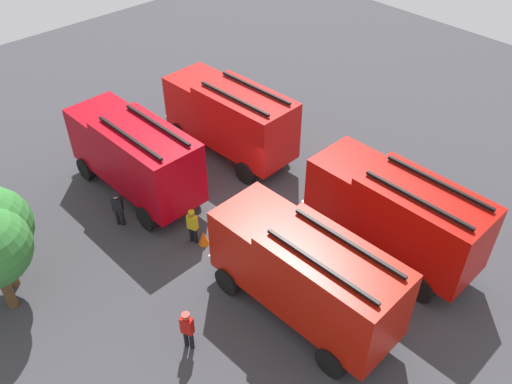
{
  "coord_description": "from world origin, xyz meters",
  "views": [
    {
      "loc": [
        -12.81,
        11.94,
        15.75
      ],
      "look_at": [
        0.0,
        0.0,
        1.4
      ],
      "focal_mm": 37.49,
      "sensor_mm": 36.0,
      "label": 1
    }
  ],
  "objects_px": {
    "fire_truck_2": "(305,272)",
    "fire_truck_1": "(230,116)",
    "firefighter_1": "(187,329)",
    "firefighter_4": "(89,128)",
    "firefighter_2": "(118,208)",
    "fire_truck_0": "(395,212)",
    "firefighter_3": "(257,114)",
    "firefighter_0": "(193,225)",
    "fire_truck_3": "(134,154)",
    "traffic_cone_0": "(204,238)"
  },
  "relations": [
    {
      "from": "fire_truck_2",
      "to": "firefighter_4",
      "type": "relative_size",
      "value": 4.55
    },
    {
      "from": "firefighter_3",
      "to": "fire_truck_0",
      "type": "bearing_deg",
      "value": -131.4
    },
    {
      "from": "fire_truck_2",
      "to": "traffic_cone_0",
      "type": "bearing_deg",
      "value": 2.23
    },
    {
      "from": "fire_truck_1",
      "to": "firefighter_1",
      "type": "xyz_separation_m",
      "value": [
        -7.78,
        8.64,
        -1.17
      ]
    },
    {
      "from": "firefighter_4",
      "to": "fire_truck_3",
      "type": "bearing_deg",
      "value": -74.27
    },
    {
      "from": "fire_truck_0",
      "to": "firefighter_4",
      "type": "distance_m",
      "value": 16.1
    },
    {
      "from": "fire_truck_2",
      "to": "firefighter_2",
      "type": "bearing_deg",
      "value": 12.62
    },
    {
      "from": "fire_truck_1",
      "to": "firefighter_0",
      "type": "distance_m",
      "value": 6.71
    },
    {
      "from": "fire_truck_1",
      "to": "fire_truck_0",
      "type": "bearing_deg",
      "value": 177.47
    },
    {
      "from": "firefighter_0",
      "to": "traffic_cone_0",
      "type": "relative_size",
      "value": 2.52
    },
    {
      "from": "firefighter_2",
      "to": "traffic_cone_0",
      "type": "relative_size",
      "value": 2.58
    },
    {
      "from": "fire_truck_3",
      "to": "firefighter_1",
      "type": "height_order",
      "value": "fire_truck_3"
    },
    {
      "from": "traffic_cone_0",
      "to": "firefighter_2",
      "type": "bearing_deg",
      "value": 28.98
    },
    {
      "from": "fire_truck_3",
      "to": "firefighter_2",
      "type": "bearing_deg",
      "value": 123.32
    },
    {
      "from": "fire_truck_2",
      "to": "firefighter_2",
      "type": "xyz_separation_m",
      "value": [
        8.58,
        2.28,
        -1.21
      ]
    },
    {
      "from": "fire_truck_1",
      "to": "fire_truck_3",
      "type": "relative_size",
      "value": 1.01
    },
    {
      "from": "firefighter_1",
      "to": "firefighter_4",
      "type": "xyz_separation_m",
      "value": [
        13.43,
        -3.88,
        -0.09
      ]
    },
    {
      "from": "firefighter_0",
      "to": "fire_truck_0",
      "type": "bearing_deg",
      "value": -67.05
    },
    {
      "from": "firefighter_1",
      "to": "firefighter_0",
      "type": "bearing_deg",
      "value": -153.91
    },
    {
      "from": "fire_truck_3",
      "to": "traffic_cone_0",
      "type": "xyz_separation_m",
      "value": [
        -4.69,
        -0.0,
        -1.83
      ]
    },
    {
      "from": "fire_truck_0",
      "to": "fire_truck_2",
      "type": "xyz_separation_m",
      "value": [
        0.26,
        4.8,
        0.0
      ]
    },
    {
      "from": "firefighter_2",
      "to": "firefighter_4",
      "type": "height_order",
      "value": "firefighter_2"
    },
    {
      "from": "firefighter_0",
      "to": "traffic_cone_0",
      "type": "distance_m",
      "value": 0.74
    },
    {
      "from": "fire_truck_3",
      "to": "firefighter_1",
      "type": "xyz_separation_m",
      "value": [
        -8.26,
        3.49,
        -1.17
      ]
    },
    {
      "from": "fire_truck_3",
      "to": "firefighter_3",
      "type": "relative_size",
      "value": 4.03
    },
    {
      "from": "fire_truck_3",
      "to": "firefighter_0",
      "type": "bearing_deg",
      "value": 175.46
    },
    {
      "from": "firefighter_2",
      "to": "firefighter_3",
      "type": "distance_m",
      "value": 9.52
    },
    {
      "from": "firefighter_1",
      "to": "traffic_cone_0",
      "type": "distance_m",
      "value": 5.04
    },
    {
      "from": "firefighter_2",
      "to": "fire_truck_2",
      "type": "bearing_deg",
      "value": 62.14
    },
    {
      "from": "firefighter_0",
      "to": "firefighter_4",
      "type": "relative_size",
      "value": 1.03
    },
    {
      "from": "firefighter_2",
      "to": "firefighter_4",
      "type": "xyz_separation_m",
      "value": [
        6.48,
        -2.26,
        -0.06
      ]
    },
    {
      "from": "fire_truck_0",
      "to": "firefighter_0",
      "type": "height_order",
      "value": "fire_truck_0"
    },
    {
      "from": "fire_truck_1",
      "to": "fire_truck_2",
      "type": "relative_size",
      "value": 1.0
    },
    {
      "from": "firefighter_1",
      "to": "firefighter_2",
      "type": "xyz_separation_m",
      "value": [
        6.95,
        -1.62,
        -0.04
      ]
    },
    {
      "from": "fire_truck_0",
      "to": "firefighter_1",
      "type": "xyz_separation_m",
      "value": [
        1.88,
        8.7,
        -1.17
      ]
    },
    {
      "from": "fire_truck_0",
      "to": "firefighter_3",
      "type": "bearing_deg",
      "value": -13.75
    },
    {
      "from": "firefighter_1",
      "to": "firefighter_3",
      "type": "bearing_deg",
      "value": -166.98
    },
    {
      "from": "fire_truck_3",
      "to": "firefighter_4",
      "type": "height_order",
      "value": "fire_truck_3"
    },
    {
      "from": "fire_truck_1",
      "to": "firefighter_4",
      "type": "bearing_deg",
      "value": 37.25
    },
    {
      "from": "fire_truck_1",
      "to": "firefighter_2",
      "type": "distance_m",
      "value": 7.18
    },
    {
      "from": "fire_truck_1",
      "to": "firefighter_2",
      "type": "xyz_separation_m",
      "value": [
        -0.83,
        7.02,
        -1.21
      ]
    },
    {
      "from": "fire_truck_0",
      "to": "firefighter_4",
      "type": "relative_size",
      "value": 4.52
    },
    {
      "from": "fire_truck_0",
      "to": "firefighter_1",
      "type": "distance_m",
      "value": 8.98
    },
    {
      "from": "fire_truck_2",
      "to": "fire_truck_1",
      "type": "bearing_deg",
      "value": -29.03
    },
    {
      "from": "firefighter_0",
      "to": "firefighter_3",
      "type": "relative_size",
      "value": 0.92
    },
    {
      "from": "firefighter_3",
      "to": "firefighter_1",
      "type": "bearing_deg",
      "value": -171.34
    },
    {
      "from": "firefighter_0",
      "to": "firefighter_3",
      "type": "distance_m",
      "value": 8.95
    },
    {
      "from": "firefighter_2",
      "to": "traffic_cone_0",
      "type": "distance_m",
      "value": 3.91
    },
    {
      "from": "firefighter_0",
      "to": "firefighter_3",
      "type": "height_order",
      "value": "firefighter_3"
    },
    {
      "from": "firefighter_2",
      "to": "fire_truck_1",
      "type": "bearing_deg",
      "value": 143.99
    }
  ]
}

